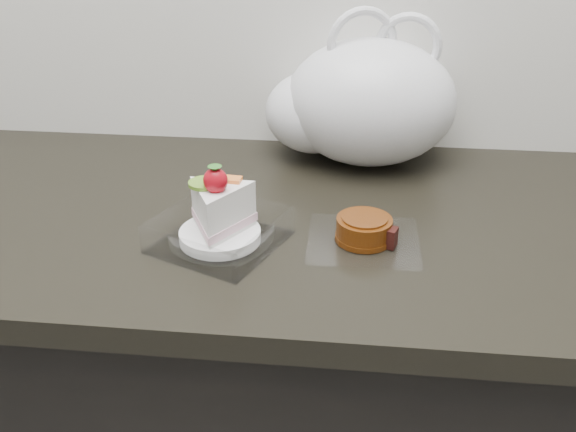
{
  "coord_description": "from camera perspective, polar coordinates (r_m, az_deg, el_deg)",
  "views": [
    {
      "loc": [
        0.16,
        0.78,
        1.38
      ],
      "look_at": [
        0.07,
        1.6,
        0.94
      ],
      "focal_mm": 40.0,
      "sensor_mm": 36.0,
      "label": 1
    }
  ],
  "objects": [
    {
      "name": "cake_tray",
      "position": [
        0.94,
        -6.13,
        -0.57
      ],
      "size": [
        0.21,
        0.21,
        0.13
      ],
      "rotation": [
        0.0,
        0.0,
        -0.4
      ],
      "color": "white",
      "rests_on": "counter"
    },
    {
      "name": "plastic_bag",
      "position": [
        1.19,
        6.32,
        9.93
      ],
      "size": [
        0.37,
        0.28,
        0.29
      ],
      "rotation": [
        0.0,
        0.0,
        0.12
      ],
      "color": "white",
      "rests_on": "counter"
    },
    {
      "name": "counter",
      "position": [
        1.31,
        -2.81,
        -17.15
      ],
      "size": [
        2.04,
        0.64,
        0.9
      ],
      "color": "black",
      "rests_on": "ground"
    },
    {
      "name": "mooncake_wrap",
      "position": [
        0.95,
        6.84,
        -1.37
      ],
      "size": [
        0.17,
        0.16,
        0.04
      ],
      "rotation": [
        0.0,
        0.0,
        0.18
      ],
      "color": "white",
      "rests_on": "counter"
    }
  ]
}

